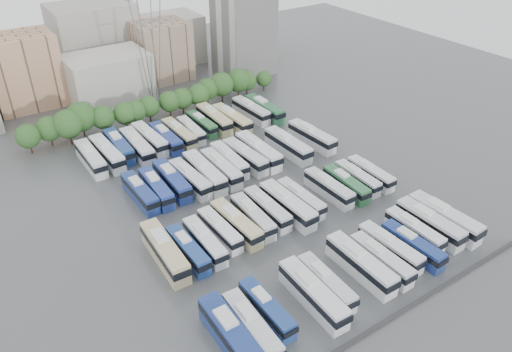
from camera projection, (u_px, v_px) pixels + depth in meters
ground at (260, 201)px, 91.34m from camera, size 220.00×220.00×0.00m
parapet at (396, 315)px, 68.05m from camera, size 56.00×0.50×0.50m
tree_line at (154, 103)px, 117.84m from camera, size 65.49×8.04×8.36m
city_buildings at (87, 59)px, 134.04m from camera, size 102.00×35.00×20.00m
apartment_tower at (244, 27)px, 141.20m from camera, size 14.00×14.00×26.00m
electricity_pylon at (148, 32)px, 117.43m from camera, size 9.00×6.91×33.83m
bus_r0_s0 at (233, 337)px, 62.57m from camera, size 3.34×13.73×4.28m
bus_r0_s1 at (252, 327)px, 64.21m from camera, size 3.22×12.09×3.76m
bus_r0_s2 at (267, 309)px, 67.12m from camera, size 2.39×10.84×3.40m
bus_r0_s4 at (313, 294)px, 68.98m from camera, size 3.30×13.20×4.11m
bus_r0_s5 at (326, 283)px, 71.15m from camera, size 2.93×11.37×3.54m
bus_r0_s7 at (361, 264)px, 74.10m from camera, size 3.01×13.07×4.09m
bus_r0_s8 at (381, 260)px, 75.23m from camera, size 2.54×11.57×3.63m
bus_r0_s9 at (390, 248)px, 77.54m from camera, size 2.99×11.77×3.66m
bus_r0_s10 at (412, 245)px, 78.10m from camera, size 2.83×11.36×3.54m
bus_r0_s11 at (414, 230)px, 81.31m from camera, size 2.43×11.09×3.48m
bus_r0_s12 at (430, 223)px, 82.54m from camera, size 2.95×12.76×3.99m
bus_r0_s13 at (444, 218)px, 83.60m from camera, size 3.45×13.56×4.22m
bus_r1_s0 at (165, 251)px, 76.37m from camera, size 3.58×13.72×4.27m
bus_r1_s1 at (188, 250)px, 77.25m from camera, size 2.49×11.12×3.48m
bus_r1_s2 at (205, 241)px, 78.92m from camera, size 2.76×11.38×3.55m
bus_r1_s3 at (220, 230)px, 81.53m from camera, size 2.57×10.97×3.43m
bus_r1_s4 at (236, 223)px, 82.62m from camera, size 3.18×12.36×3.85m
bus_r1_s5 at (253, 217)px, 84.38m from camera, size 3.09×11.69×3.63m
bus_r1_s6 at (267, 209)px, 86.28m from camera, size 2.64×11.64×3.65m
bus_r1_s7 at (288, 205)px, 86.81m from camera, size 3.09×13.28×4.15m
bus_r1_s8 at (301, 198)px, 88.98m from camera, size 2.71×11.42×3.57m
bus_r1_s10 at (329, 188)px, 91.86m from camera, size 2.67×11.67×3.65m
bus_r1_s11 at (346, 184)px, 93.00m from camera, size 3.03×11.43×3.55m
bus_r1_s12 at (357, 178)px, 94.90m from camera, size 2.64×10.97×3.42m
bus_r1_s13 at (371, 173)px, 96.27m from camera, size 2.52×11.08×3.47m
bus_r2_s1 at (140, 192)px, 90.46m from camera, size 2.73×12.00×3.76m
bus_r2_s2 at (156, 188)px, 91.67m from camera, size 3.22×12.12×3.77m
bus_r2_s3 at (172, 180)px, 93.68m from camera, size 3.21×12.79×3.99m
bus_r2_s4 at (190, 179)px, 94.30m from camera, size 3.25×12.47×3.88m
bus_r2_s5 at (205, 172)px, 95.87m from camera, size 3.27×13.58×4.24m
bus_r2_s6 at (221, 168)px, 97.42m from camera, size 3.05×12.74×3.98m
bus_r2_s7 at (229, 160)px, 100.31m from camera, size 3.17×12.21×3.80m
bus_r2_s8 at (245, 156)px, 101.31m from camera, size 3.37×12.89×4.01m
bus_r2_s9 at (258, 151)px, 102.94m from camera, size 3.05×13.69×4.29m
bus_r2_s11 at (288, 145)px, 105.17m from camera, size 3.12×13.37×4.18m
bus_r2_s13 at (312, 136)px, 108.66m from camera, size 3.49×13.14×4.08m
bus_r3_s0 at (91, 158)px, 100.69m from camera, size 2.81×12.77×4.01m
bus_r3_s1 at (107, 153)px, 102.29m from camera, size 3.29×13.26×4.13m
bus_r3_s2 at (119, 146)px, 104.96m from camera, size 3.22×12.89×4.02m
bus_r3_s3 at (137, 146)px, 104.87m from camera, size 3.23×13.50×4.22m
bus_r3_s4 at (150, 139)px, 107.73m from camera, size 3.33×13.04×4.06m
bus_r3_s5 at (166, 138)px, 108.13m from camera, size 2.72×12.36×3.88m
bus_r3_s6 at (179, 134)px, 110.03m from camera, size 2.92×12.28×3.84m
bus_r3_s7 at (191, 130)px, 111.89m from camera, size 2.93×11.01×3.42m
bus_r3_s8 at (202, 124)px, 114.63m from camera, size 2.57×10.96×3.43m
bus_r3_s9 at (214, 119)px, 116.09m from camera, size 3.12×13.11×4.10m
bus_r3_s10 at (232, 119)px, 115.92m from camera, size 3.41×13.26×4.13m
bus_r3_s12 at (251, 110)px, 120.14m from camera, size 3.32×12.74×3.96m
bus_r3_s13 at (264, 109)px, 120.81m from camera, size 3.13×13.14×4.11m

